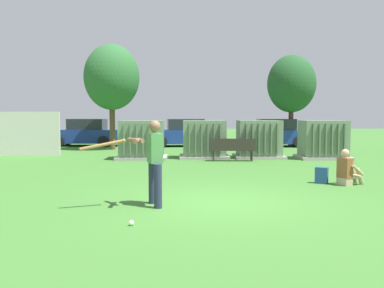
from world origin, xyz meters
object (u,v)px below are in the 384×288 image
Objects in this scene: parked_car_left_of_center at (183,134)px; parked_car_right_of_center at (274,134)px; park_bench at (233,148)px; parked_car_leftmost at (86,133)px; transformer_west at (142,140)px; transformer_mid_west at (204,140)px; sports_ball at (131,223)px; backpack at (322,175)px; seated_spectator at (347,171)px; transformer_mid_east at (259,140)px; batter at (152,158)px; transformer_east at (323,140)px.

parked_car_right_of_center is (5.33, -0.26, 0.00)m from parked_car_left_of_center.
park_bench is 0.43× the size of parked_car_leftmost.
transformer_west is 3.85m from park_bench.
park_bench is (1.08, -1.29, -0.25)m from transformer_mid_west.
sports_ball is 6.29m from backpack.
parked_car_leftmost is (-10.29, 14.32, 0.38)m from seated_spectator.
transformer_mid_east is 23.33× the size of sports_ball.
transformer_mid_west is 0.50× the size of parked_car_leftmost.
transformer_mid_west is 1.21× the size of batter.
sports_ball is 0.02× the size of parked_car_leftmost.
transformer_west is at bearing 94.98° from sports_ball.
transformer_mid_west is at bearing -82.29° from parked_car_left_of_center.
transformer_mid_west is 11.21m from sports_ball.
transformer_mid_west is 7.37m from backpack.
parked_car_right_of_center is (-0.61, 6.94, -0.04)m from transformer_east.
park_bench is 10.16m from sports_ball.
sports_ball is (-4.06, -11.06, -0.74)m from transformer_mid_east.
transformer_east is 6.97m from parked_car_right_of_center.
transformer_mid_west is 7.86m from seated_spectator.
parked_car_right_of_center is (7.04, 6.93, -0.04)m from transformer_west.
park_bench reaches higher than backpack.
transformer_east reaches higher than park_bench.
transformer_east is 4.77× the size of backpack.
sports_ball is 0.02× the size of parked_car_right_of_center.
parked_car_right_of_center is (3.32, 7.88, 0.22)m from park_bench.
transformer_east is at bearing -7.91° from transformer_mid_east.
parked_car_leftmost is (-5.33, 16.81, -0.22)m from batter.
transformer_mid_east is 10.28m from batter.
seated_spectator is 17.64m from parked_car_leftmost.
parked_car_right_of_center is at bearing 67.16° from park_bench.
parked_car_left_of_center is (1.71, 7.19, -0.04)m from transformer_west.
batter is (1.17, -9.18, 0.19)m from transformer_west.
transformer_mid_east is at bearing -64.33° from parked_car_left_of_center.
batter reaches higher than parked_car_leftmost.
seated_spectator is (5.18, 4.01, 0.33)m from sports_ball.
transformer_east is 11.23m from batter.
transformer_west is 1.00× the size of transformer_mid_west.
transformer_east is 6.87m from seated_spectator.
transformer_mid_west is 2.18× the size of seated_spectator.
parked_car_left_of_center is at bearing 177.18° from parked_car_right_of_center.
transformer_mid_west is 0.50× the size of parked_car_right_of_center.
parked_car_leftmost is 1.00× the size of parked_car_right_of_center.
transformer_mid_east is at bearing 69.83° from sports_ball.
backpack is at bearing 154.76° from seated_spectator.
transformer_east is (5.01, -0.36, 0.00)m from transformer_mid_west.
transformer_east is 1.16× the size of park_bench.
parked_car_left_of_center is at bearing 76.61° from transformer_west.
backpack is (5.53, -6.41, -0.57)m from transformer_west.
transformer_mid_east is 1.00× the size of transformer_east.
seated_spectator is (6.12, -6.69, -0.41)m from transformer_west.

